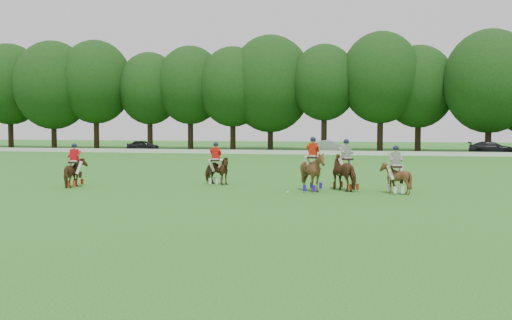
% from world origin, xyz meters
% --- Properties ---
extents(ground, '(180.00, 180.00, 0.00)m').
position_xyz_m(ground, '(0.00, 0.00, 0.00)').
color(ground, '#22631C').
rests_on(ground, ground).
extents(tree_line, '(117.98, 14.32, 14.75)m').
position_xyz_m(tree_line, '(0.26, 48.05, 8.23)').
color(tree_line, black).
rests_on(tree_line, ground).
extents(boundary_rail, '(120.00, 0.10, 0.44)m').
position_xyz_m(boundary_rail, '(0.00, 38.00, 0.22)').
color(boundary_rail, white).
rests_on(boundary_rail, ground).
extents(car_left, '(3.93, 1.86, 1.30)m').
position_xyz_m(car_left, '(-21.24, 42.50, 0.65)').
color(car_left, black).
rests_on(car_left, ground).
extents(car_mid, '(4.42, 2.00, 1.41)m').
position_xyz_m(car_mid, '(1.20, 42.50, 0.70)').
color(car_mid, '#9C9CA1').
rests_on(car_mid, ground).
extents(car_right, '(4.85, 2.28, 1.37)m').
position_xyz_m(car_right, '(18.20, 42.50, 0.68)').
color(car_right, black).
rests_on(car_right, ground).
extents(polo_red_a, '(1.06, 1.75, 2.13)m').
position_xyz_m(polo_red_a, '(-7.57, 3.57, 0.75)').
color(polo_red_a, '#482B13').
rests_on(polo_red_a, ground).
extents(polo_red_b, '(1.48, 1.29, 2.16)m').
position_xyz_m(polo_red_b, '(-1.20, 6.17, 0.75)').
color(polo_red_b, '#482B13').
rests_on(polo_red_b, ground).
extents(polo_red_c, '(1.63, 1.78, 2.48)m').
position_xyz_m(polo_red_c, '(3.97, 4.16, 0.91)').
color(polo_red_c, '#482B13').
rests_on(polo_red_c, ground).
extents(polo_stripe_a, '(1.96, 2.09, 2.37)m').
position_xyz_m(polo_stripe_a, '(5.39, 5.01, 0.86)').
color(polo_stripe_a, '#482B13').
rests_on(polo_stripe_a, ground).
extents(polo_stripe_b, '(1.41, 1.51, 2.11)m').
position_xyz_m(polo_stripe_b, '(7.60, 4.16, 0.74)').
color(polo_stripe_b, '#482B13').
rests_on(polo_stripe_b, ground).
extents(polo_ball, '(0.09, 0.09, 0.09)m').
position_xyz_m(polo_ball, '(2.97, 3.26, 0.04)').
color(polo_ball, white).
rests_on(polo_ball, ground).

